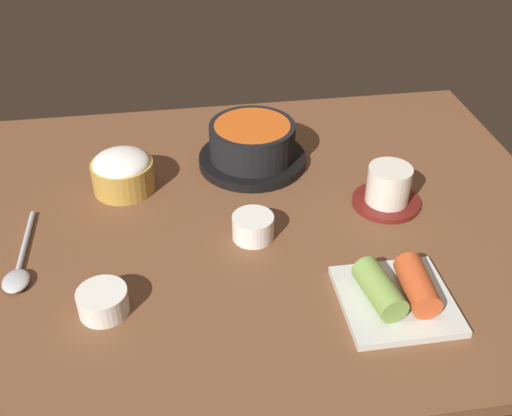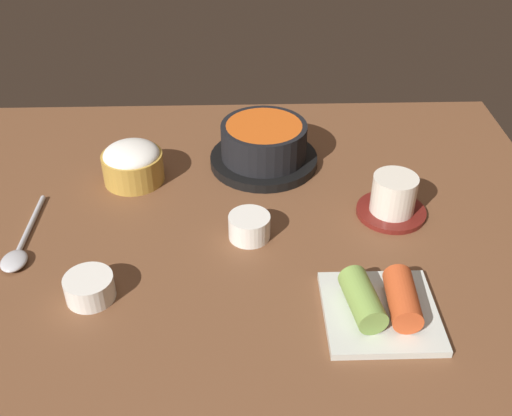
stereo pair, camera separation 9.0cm
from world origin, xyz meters
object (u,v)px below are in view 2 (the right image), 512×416
(stone_pot, at_px, (265,146))
(side_bowl_near, at_px, (91,287))
(tea_cup_with_saucer, at_px, (395,199))
(kimchi_plate, at_px, (383,305))
(banchan_cup_center, at_px, (250,226))
(spoon, at_px, (20,250))
(rice_bowl, at_px, (133,163))

(stone_pot, distance_m, side_bowl_near, 0.40)
(tea_cup_with_saucer, xyz_separation_m, kimchi_plate, (-0.06, -0.21, -0.01))
(stone_pot, distance_m, tea_cup_with_saucer, 0.25)
(banchan_cup_center, distance_m, kimchi_plate, 0.23)
(spoon, bearing_deg, stone_pot, 32.83)
(stone_pot, height_order, tea_cup_with_saucer, stone_pot)
(tea_cup_with_saucer, bearing_deg, spoon, -172.36)
(tea_cup_with_saucer, distance_m, kimchi_plate, 0.22)
(rice_bowl, bearing_deg, stone_pot, 11.66)
(kimchi_plate, distance_m, side_bowl_near, 0.37)
(rice_bowl, height_order, side_bowl_near, rice_bowl)
(rice_bowl, height_order, tea_cup_with_saucer, same)
(kimchi_plate, bearing_deg, spoon, 164.56)
(stone_pot, relative_size, banchan_cup_center, 3.03)
(stone_pot, height_order, kimchi_plate, stone_pot)
(rice_bowl, bearing_deg, side_bowl_near, -94.18)
(stone_pot, xyz_separation_m, side_bowl_near, (-0.24, -0.32, -0.02))
(side_bowl_near, bearing_deg, rice_bowl, 85.82)
(tea_cup_with_saucer, height_order, banchan_cup_center, tea_cup_with_saucer)
(tea_cup_with_saucer, relative_size, spoon, 0.59)
(tea_cup_with_saucer, relative_size, kimchi_plate, 0.75)
(banchan_cup_center, height_order, side_bowl_near, banchan_cup_center)
(tea_cup_with_saucer, distance_m, banchan_cup_center, 0.22)
(stone_pot, bearing_deg, spoon, -147.17)
(banchan_cup_center, bearing_deg, side_bowl_near, -150.07)
(kimchi_plate, height_order, spoon, kimchi_plate)
(stone_pot, relative_size, tea_cup_with_saucer, 1.73)
(rice_bowl, xyz_separation_m, spoon, (-0.14, -0.19, -0.03))
(tea_cup_with_saucer, distance_m, spoon, 0.55)
(side_bowl_near, xyz_separation_m, spoon, (-0.12, 0.09, -0.01))
(rice_bowl, bearing_deg, kimchi_plate, -42.45)
(kimchi_plate, relative_size, spoon, 0.79)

